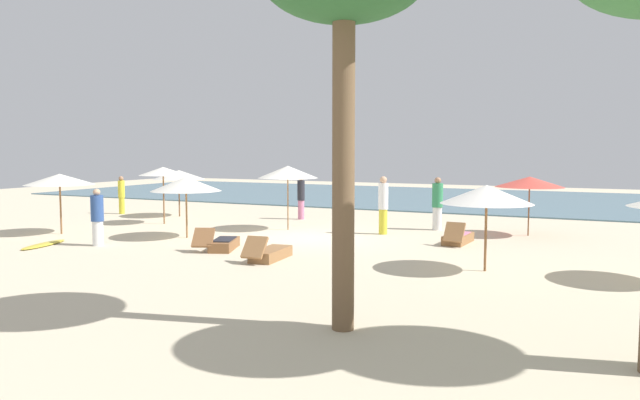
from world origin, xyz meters
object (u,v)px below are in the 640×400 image
at_px(umbrella_6, 186,184).
at_px(person_1, 121,195).
at_px(umbrella_4, 163,171).
at_px(lounger_0, 269,253).
at_px(umbrella_0, 487,194).
at_px(person_0, 301,197).
at_px(person_3, 383,205).
at_px(umbrella_3, 530,182).
at_px(person_2, 97,217).
at_px(umbrella_2, 179,175).
at_px(person_4, 437,203).
at_px(lounger_2, 222,244).
at_px(umbrella_7, 60,179).
at_px(lounger_1, 458,238).
at_px(surfboard, 44,244).
at_px(umbrella_5, 288,172).

relative_size(umbrella_6, person_1, 1.36).
distance_m(umbrella_4, lounger_0, 8.99).
relative_size(umbrella_0, lounger_0, 1.24).
relative_size(umbrella_0, person_0, 1.21).
bearing_deg(person_3, lounger_0, -100.78).
height_order(umbrella_3, person_2, umbrella_3).
bearing_deg(person_0, umbrella_0, -40.26).
xyz_separation_m(umbrella_2, umbrella_3, (14.07, 0.45, 0.02)).
height_order(umbrella_6, person_0, umbrella_6).
bearing_deg(umbrella_0, person_1, 161.01).
height_order(lounger_0, person_4, person_4).
bearing_deg(umbrella_3, umbrella_0, -91.89).
relative_size(umbrella_0, umbrella_3, 0.98).
bearing_deg(umbrella_0, lounger_2, -178.77).
relative_size(person_2, person_4, 0.91).
relative_size(umbrella_3, umbrella_7, 0.98).
height_order(umbrella_4, umbrella_7, umbrella_4).
distance_m(umbrella_2, person_3, 9.71).
height_order(lounger_1, lounger_2, lounger_1).
xyz_separation_m(person_1, surfboard, (4.20, -7.65, -0.82)).
bearing_deg(umbrella_0, umbrella_6, 172.71).
distance_m(person_0, person_1, 8.23).
bearing_deg(umbrella_5, person_0, 108.98).
distance_m(umbrella_3, person_0, 9.01).
height_order(umbrella_2, umbrella_5, umbrella_5).
relative_size(person_0, surfboard, 0.90).
relative_size(umbrella_4, person_0, 1.22).
xyz_separation_m(umbrella_4, umbrella_5, (5.10, 0.56, 0.04)).
height_order(umbrella_0, person_2, umbrella_0).
bearing_deg(umbrella_4, lounger_0, -32.57).
relative_size(lounger_1, person_1, 1.02).
bearing_deg(umbrella_3, person_3, -158.80).
height_order(person_0, person_1, person_0).
xyz_separation_m(umbrella_7, person_3, (9.84, 4.65, -0.85)).
distance_m(umbrella_2, umbrella_3, 14.07).
bearing_deg(umbrella_5, umbrella_6, -123.34).
xyz_separation_m(lounger_0, lounger_1, (3.83, 4.80, 0.01)).
bearing_deg(umbrella_2, person_3, -7.64).
height_order(umbrella_3, umbrella_5, umbrella_5).
xyz_separation_m(umbrella_5, umbrella_7, (-6.43, -4.22, -0.21)).
bearing_deg(person_2, lounger_0, 2.24).
bearing_deg(umbrella_7, person_2, -23.49).
height_order(lounger_0, person_2, person_2).
bearing_deg(person_2, umbrella_4, 108.46).
relative_size(umbrella_3, lounger_0, 1.27).
bearing_deg(lounger_2, lounger_0, -21.52).
bearing_deg(person_0, umbrella_7, -126.60).
distance_m(umbrella_0, person_0, 11.46).
bearing_deg(person_0, umbrella_3, -5.54).
bearing_deg(person_1, surfboard, -61.22).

